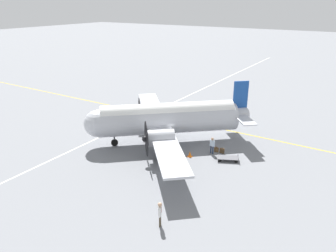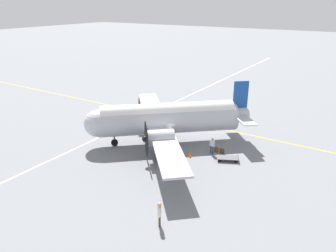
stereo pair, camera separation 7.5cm
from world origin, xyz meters
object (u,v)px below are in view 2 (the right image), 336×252
(crew_foreground, at_px, (159,212))
(traffic_cone, at_px, (190,154))
(baggage_cart, at_px, (228,158))
(suitcase_upright_spare, at_px, (222,151))
(passenger_boarding, at_px, (212,144))
(airliner_main, at_px, (163,118))
(suitcase_near_door, at_px, (216,150))

(crew_foreground, bearing_deg, traffic_cone, 170.22)
(baggage_cart, xyz_separation_m, traffic_cone, (-3.33, -1.17, -0.01))
(crew_foreground, xyz_separation_m, suitcase_upright_spare, (-1.00, 12.20, -0.81))
(passenger_boarding, relative_size, suitcase_upright_spare, 2.93)
(crew_foreground, xyz_separation_m, traffic_cone, (-3.25, 9.89, -0.81))
(airliner_main, bearing_deg, baggage_cart, 136.58)
(passenger_boarding, bearing_deg, baggage_cart, 172.52)
(suitcase_near_door, relative_size, traffic_cone, 0.92)
(passenger_boarding, height_order, suitcase_upright_spare, passenger_boarding)
(crew_foreground, height_order, suitcase_near_door, crew_foreground)
(traffic_cone, bearing_deg, crew_foreground, -71.81)
(crew_foreground, distance_m, traffic_cone, 10.45)
(suitcase_upright_spare, bearing_deg, crew_foreground, -85.32)
(traffic_cone, bearing_deg, suitcase_upright_spare, 45.67)
(airliner_main, xyz_separation_m, passenger_boarding, (5.32, 0.33, -1.64))
(crew_foreground, bearing_deg, suitcase_near_door, 159.46)
(suitcase_upright_spare, bearing_deg, traffic_cone, -134.33)
(airliner_main, relative_size, suitcase_near_door, 35.25)
(crew_foreground, distance_m, suitcase_near_door, 12.33)
(airliner_main, bearing_deg, traffic_cone, 118.62)
(crew_foreground, bearing_deg, suitcase_upright_spare, 156.71)
(suitcase_near_door, distance_m, baggage_cart, 2.02)
(airliner_main, relative_size, passenger_boarding, 10.95)
(suitcase_near_door, bearing_deg, crew_foreground, -82.57)
(baggage_cart, bearing_deg, suitcase_upright_spare, -71.77)
(suitcase_near_door, bearing_deg, suitcase_upright_spare, 0.55)
(suitcase_upright_spare, height_order, traffic_cone, suitcase_upright_spare)
(crew_foreground, relative_size, passenger_boarding, 1.06)
(suitcase_near_door, height_order, baggage_cart, baggage_cart)
(passenger_boarding, distance_m, traffic_cone, 2.37)
(crew_foreground, distance_m, baggage_cart, 11.09)
(crew_foreground, height_order, traffic_cone, crew_foreground)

